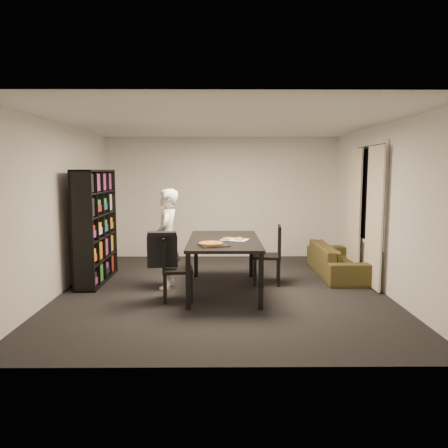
{
  "coord_description": "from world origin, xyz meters",
  "views": [
    {
      "loc": [
        -0.04,
        -6.75,
        1.88
      ],
      "look_at": [
        0.02,
        0.05,
        1.05
      ],
      "focal_mm": 35.0,
      "sensor_mm": 36.0,
      "label": 1
    }
  ],
  "objects_px": {
    "chair_right": "(273,251)",
    "person": "(167,239)",
    "bookshelf": "(95,226)",
    "sofa": "(338,260)",
    "pepperoni_pizza": "(211,243)",
    "baking_tray": "(214,245)",
    "chair_left": "(171,264)",
    "dining_table": "(224,244)"
  },
  "relations": [
    {
      "from": "chair_right",
      "to": "person",
      "type": "distance_m",
      "value": 1.76
    },
    {
      "from": "chair_right",
      "to": "baking_tray",
      "type": "bearing_deg",
      "value": -37.44
    },
    {
      "from": "dining_table",
      "to": "chair_left",
      "type": "bearing_deg",
      "value": -147.87
    },
    {
      "from": "chair_left",
      "to": "sofa",
      "type": "distance_m",
      "value": 3.23
    },
    {
      "from": "sofa",
      "to": "person",
      "type": "bearing_deg",
      "value": 105.37
    },
    {
      "from": "bookshelf",
      "to": "person",
      "type": "relative_size",
      "value": 1.19
    },
    {
      "from": "chair_right",
      "to": "person",
      "type": "relative_size",
      "value": 0.61
    },
    {
      "from": "person",
      "to": "baking_tray",
      "type": "relative_size",
      "value": 3.99
    },
    {
      "from": "chair_right",
      "to": "person",
      "type": "xyz_separation_m",
      "value": [
        -1.73,
        -0.24,
        0.24
      ]
    },
    {
      "from": "baking_tray",
      "to": "pepperoni_pizza",
      "type": "xyz_separation_m",
      "value": [
        -0.04,
        0.04,
        0.02
      ]
    },
    {
      "from": "baking_tray",
      "to": "pepperoni_pizza",
      "type": "relative_size",
      "value": 1.14
    },
    {
      "from": "bookshelf",
      "to": "person",
      "type": "bearing_deg",
      "value": -19.05
    },
    {
      "from": "chair_left",
      "to": "sofa",
      "type": "xyz_separation_m",
      "value": [
        2.84,
        1.52,
        -0.26
      ]
    },
    {
      "from": "pepperoni_pizza",
      "to": "chair_left",
      "type": "bearing_deg",
      "value": 174.64
    },
    {
      "from": "bookshelf",
      "to": "chair_right",
      "type": "xyz_separation_m",
      "value": [
        2.99,
        -0.2,
        -0.39
      ]
    },
    {
      "from": "chair_right",
      "to": "sofa",
      "type": "distance_m",
      "value": 1.41
    },
    {
      "from": "bookshelf",
      "to": "chair_left",
      "type": "height_order",
      "value": "bookshelf"
    },
    {
      "from": "chair_right",
      "to": "chair_left",
      "type": "bearing_deg",
      "value": -53.72
    },
    {
      "from": "person",
      "to": "sofa",
      "type": "height_order",
      "value": "person"
    },
    {
      "from": "chair_left",
      "to": "chair_right",
      "type": "relative_size",
      "value": 0.96
    },
    {
      "from": "person",
      "to": "baking_tray",
      "type": "xyz_separation_m",
      "value": [
        0.76,
        -0.79,
        0.03
      ]
    },
    {
      "from": "bookshelf",
      "to": "pepperoni_pizza",
      "type": "height_order",
      "value": "bookshelf"
    },
    {
      "from": "chair_left",
      "to": "pepperoni_pizza",
      "type": "height_order",
      "value": "chair_left"
    },
    {
      "from": "chair_right",
      "to": "pepperoni_pizza",
      "type": "height_order",
      "value": "chair_right"
    },
    {
      "from": "sofa",
      "to": "pepperoni_pizza",
      "type": "bearing_deg",
      "value": 124.77
    },
    {
      "from": "person",
      "to": "chair_right",
      "type": "bearing_deg",
      "value": 99.33
    },
    {
      "from": "chair_left",
      "to": "person",
      "type": "relative_size",
      "value": 0.59
    },
    {
      "from": "chair_right",
      "to": "baking_tray",
      "type": "distance_m",
      "value": 1.43
    },
    {
      "from": "dining_table",
      "to": "baking_tray",
      "type": "relative_size",
      "value": 4.92
    },
    {
      "from": "chair_right",
      "to": "pepperoni_pizza",
      "type": "xyz_separation_m",
      "value": [
        -1.0,
        -0.98,
        0.29
      ]
    },
    {
      "from": "dining_table",
      "to": "sofa",
      "type": "relative_size",
      "value": 1.04
    },
    {
      "from": "chair_right",
      "to": "sofa",
      "type": "xyz_separation_m",
      "value": [
        1.26,
        0.58,
        -0.28
      ]
    },
    {
      "from": "baking_tray",
      "to": "pepperoni_pizza",
      "type": "height_order",
      "value": "pepperoni_pizza"
    },
    {
      "from": "sofa",
      "to": "bookshelf",
      "type": "bearing_deg",
      "value": 95.17
    },
    {
      "from": "chair_right",
      "to": "person",
      "type": "bearing_deg",
      "value": -76.43
    },
    {
      "from": "pepperoni_pizza",
      "to": "sofa",
      "type": "bearing_deg",
      "value": 34.77
    },
    {
      "from": "dining_table",
      "to": "baking_tray",
      "type": "xyz_separation_m",
      "value": [
        -0.15,
        -0.58,
        0.08
      ]
    },
    {
      "from": "chair_right",
      "to": "sofa",
      "type": "height_order",
      "value": "chair_right"
    },
    {
      "from": "chair_left",
      "to": "dining_table",
      "type": "bearing_deg",
      "value": -64.27
    },
    {
      "from": "bookshelf",
      "to": "baking_tray",
      "type": "relative_size",
      "value": 4.75
    },
    {
      "from": "dining_table",
      "to": "chair_right",
      "type": "relative_size",
      "value": 2.01
    },
    {
      "from": "chair_right",
      "to": "sofa",
      "type": "relative_size",
      "value": 0.52
    }
  ]
}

